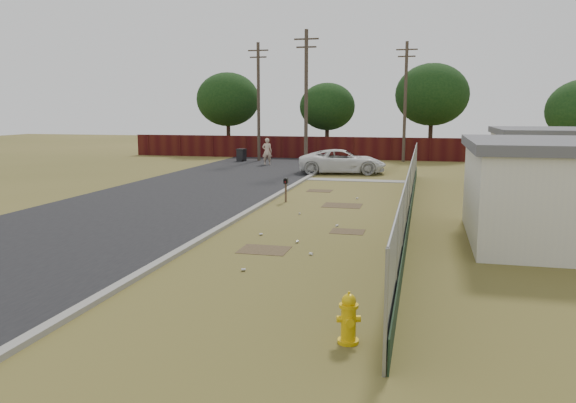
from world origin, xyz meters
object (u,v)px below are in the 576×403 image
(mailbox, at_px, (286,183))
(trash_bin, at_px, (241,155))
(fire_hydrant, at_px, (349,319))
(pickup_truck, at_px, (342,161))
(pedestrian, at_px, (267,152))

(mailbox, relative_size, trash_bin, 1.10)
(fire_hydrant, height_order, trash_bin, trash_bin)
(fire_hydrant, xyz_separation_m, pickup_truck, (-3.84, 25.80, 0.32))
(pickup_truck, xyz_separation_m, pedestrian, (-6.07, 4.14, 0.22))
(mailbox, height_order, pickup_truck, pickup_truck)
(fire_hydrant, xyz_separation_m, mailbox, (-4.63, 14.23, 0.41))
(mailbox, bearing_deg, pickup_truck, 86.11)
(mailbox, bearing_deg, trash_bin, 113.97)
(fire_hydrant, relative_size, pedestrian, 0.47)
(mailbox, height_order, trash_bin, mailbox)
(pedestrian, bearing_deg, mailbox, 96.58)
(fire_hydrant, distance_m, pedestrian, 31.54)
(mailbox, relative_size, pedestrian, 0.55)
(pedestrian, bearing_deg, trash_bin, -51.74)
(pickup_truck, xyz_separation_m, trash_bin, (-8.77, 6.38, -0.26))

